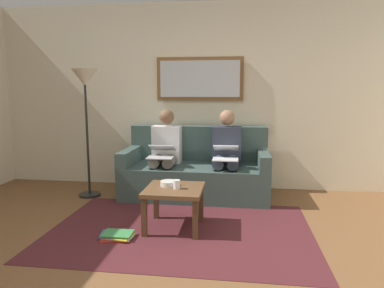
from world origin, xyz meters
TOP-DOWN VIEW (x-y plane):
  - ground_plane at (0.00, 0.00)m, footprint 6.00×5.20m
  - wall_rear at (0.00, -2.60)m, footprint 6.00×0.12m
  - area_rug at (0.00, -0.85)m, footprint 2.60×1.80m
  - couch at (0.00, -2.12)m, footprint 1.90×0.90m
  - framed_mirror at (0.00, -2.51)m, footprint 1.22×0.05m
  - coffee_table at (0.07, -0.90)m, footprint 0.57×0.57m
  - cup at (0.04, -0.87)m, footprint 0.07×0.07m
  - bowl at (0.14, -0.97)m, footprint 0.17×0.17m
  - person_left at (-0.40, -2.05)m, footprint 0.38×0.58m
  - laptop_white at (-0.40, -1.82)m, footprint 0.31×0.39m
  - person_right at (0.40, -2.05)m, footprint 0.38×0.58m
  - laptop_silver at (0.40, -1.81)m, footprint 0.32×0.35m
  - magazine_stack at (0.57, -0.58)m, footprint 0.33×0.26m
  - standing_lamp at (1.40, -1.85)m, footprint 0.32×0.32m

SIDE VIEW (x-z plane):
  - ground_plane at x=0.00m, z-range -0.10..0.00m
  - area_rug at x=0.00m, z-range 0.00..0.01m
  - magazine_stack at x=0.57m, z-range 0.00..0.06m
  - couch at x=0.00m, z-range -0.14..0.76m
  - coffee_table at x=0.07m, z-range 0.14..0.57m
  - bowl at x=0.14m, z-range 0.42..0.47m
  - cup at x=0.04m, z-range 0.42..0.51m
  - person_left at x=-0.40m, z-range 0.04..1.18m
  - person_right at x=0.40m, z-range 0.04..1.18m
  - laptop_silver at x=0.40m, z-range 0.54..0.70m
  - laptop_white at x=-0.40m, z-range 0.54..0.71m
  - wall_rear at x=0.00m, z-range 0.00..2.60m
  - standing_lamp at x=1.40m, z-range 0.54..2.20m
  - framed_mirror at x=0.00m, z-range 1.25..1.85m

